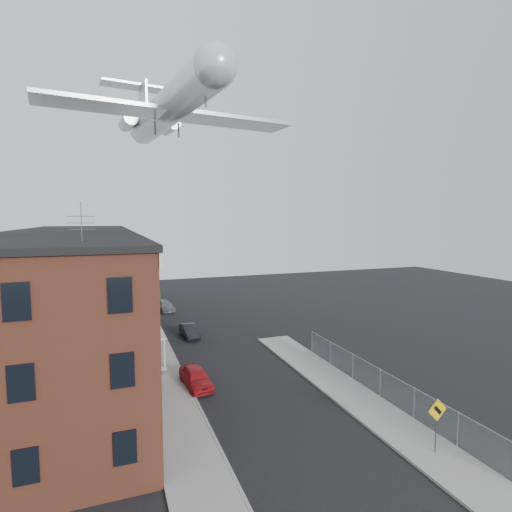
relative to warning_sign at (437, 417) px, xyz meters
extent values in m
plane|color=black|center=(-5.60, 1.03, -1.88)|extent=(120.00, 120.00, 0.00)
cube|color=gray|center=(-11.10, 25.03, -1.82)|extent=(3.00, 62.00, 0.12)
cube|color=gray|center=(-0.10, 7.03, -1.82)|extent=(3.00, 26.00, 0.12)
cube|color=gray|center=(-9.65, 25.03, -1.81)|extent=(0.15, 62.00, 0.14)
cube|color=gray|center=(-1.55, 7.03, -1.81)|extent=(0.15, 26.00, 0.14)
cube|color=#321810|center=(-17.60, 8.03, 3.12)|extent=(10.00, 12.00, 10.00)
cube|color=black|center=(-17.60, 8.03, 8.27)|extent=(10.30, 12.30, 0.30)
cube|color=beige|center=(-12.52, 8.03, 7.82)|extent=(0.16, 12.20, 0.60)
cylinder|color=#515156|center=(-15.60, 6.03, 9.27)|extent=(0.04, 0.04, 2.00)
cube|color=slate|center=(-17.60, 17.53, 3.12)|extent=(10.00, 7.00, 10.00)
cube|color=black|center=(-17.60, 17.53, 8.27)|extent=(10.25, 7.00, 0.30)
cube|color=gray|center=(-11.70, 17.53, -1.33)|extent=(1.80, 6.40, 0.25)
cube|color=beige|center=(-11.70, 17.53, 0.87)|extent=(1.90, 6.50, 0.15)
cube|color=#72675A|center=(-17.60, 24.53, 3.12)|extent=(10.00, 7.00, 10.00)
cube|color=black|center=(-17.60, 24.53, 8.27)|extent=(10.25, 7.00, 0.30)
cube|color=gray|center=(-11.70, 24.53, -1.33)|extent=(1.80, 6.40, 0.25)
cube|color=beige|center=(-11.70, 24.53, 0.87)|extent=(1.90, 6.50, 0.15)
cube|color=slate|center=(-17.60, 31.53, 3.12)|extent=(10.00, 7.00, 10.00)
cube|color=black|center=(-17.60, 31.53, 8.27)|extent=(10.25, 7.00, 0.30)
cube|color=gray|center=(-11.70, 31.53, -1.33)|extent=(1.80, 6.40, 0.25)
cube|color=beige|center=(-11.70, 31.53, 0.87)|extent=(1.90, 6.50, 0.15)
cube|color=#72675A|center=(-17.60, 38.53, 3.12)|extent=(10.00, 7.00, 10.00)
cube|color=black|center=(-17.60, 38.53, 8.27)|extent=(10.25, 7.00, 0.30)
cube|color=gray|center=(-11.70, 38.53, -1.33)|extent=(1.80, 6.40, 0.25)
cube|color=beige|center=(-11.70, 38.53, 0.87)|extent=(1.90, 6.50, 0.15)
cube|color=slate|center=(-17.60, 45.53, 3.12)|extent=(10.00, 7.00, 10.00)
cube|color=black|center=(-17.60, 45.53, 8.27)|extent=(10.25, 7.00, 0.30)
cube|color=gray|center=(-11.70, 45.53, -1.33)|extent=(1.80, 6.40, 0.25)
cube|color=beige|center=(-11.70, 45.53, 0.87)|extent=(1.90, 6.50, 0.15)
cylinder|color=gray|center=(1.40, 0.03, -0.93)|extent=(0.06, 0.06, 1.90)
cylinder|color=gray|center=(1.40, 3.03, -0.93)|extent=(0.06, 0.06, 1.90)
cylinder|color=gray|center=(1.40, 6.03, -0.93)|extent=(0.06, 0.06, 1.90)
cylinder|color=gray|center=(1.40, 9.03, -0.93)|extent=(0.06, 0.06, 1.90)
cylinder|color=gray|center=(1.40, 12.03, -0.93)|extent=(0.06, 0.06, 1.90)
cylinder|color=gray|center=(1.40, 15.03, -0.93)|extent=(0.06, 0.06, 1.90)
cube|color=gray|center=(1.40, 6.03, -0.03)|extent=(0.04, 18.00, 0.04)
cube|color=gray|center=(1.40, 6.03, -0.93)|extent=(0.02, 18.00, 1.80)
cylinder|color=#515156|center=(0.00, 0.03, -0.58)|extent=(0.07, 0.07, 2.60)
cube|color=#E3B80B|center=(0.00, -0.01, 0.37)|extent=(1.10, 0.03, 1.10)
cube|color=black|center=(0.00, -0.03, 0.37)|extent=(0.52, 0.02, 0.52)
cylinder|color=black|center=(-11.20, 19.03, 2.62)|extent=(0.26, 0.26, 9.00)
cube|color=black|center=(-11.20, 19.03, 6.42)|extent=(1.80, 0.12, 0.12)
cylinder|color=black|center=(-11.90, 19.03, 6.62)|extent=(0.08, 0.08, 0.25)
cylinder|color=black|center=(-10.50, 19.03, 6.62)|extent=(0.08, 0.08, 0.25)
cylinder|color=black|center=(-11.00, 29.03, -0.68)|extent=(0.24, 0.24, 2.40)
sphere|color=#1C4111|center=(-11.00, 29.03, 1.72)|extent=(3.20, 3.20, 3.20)
sphere|color=#1C4111|center=(-10.50, 28.73, 1.16)|extent=(2.24, 2.24, 2.24)
imported|color=#A8151B|center=(-9.20, 11.75, -1.21)|extent=(1.95, 4.07, 1.34)
imported|color=black|center=(-7.40, 23.20, -1.27)|extent=(1.47, 3.79, 1.23)
imported|color=slate|center=(-8.08, 35.23, -1.29)|extent=(2.19, 4.26, 1.18)
cylinder|color=silver|center=(-8.94, 23.05, 19.38)|extent=(5.67, 22.15, 2.93)
sphere|color=silver|center=(-7.55, 12.16, 19.38)|extent=(2.93, 2.93, 2.93)
cone|color=silver|center=(-10.32, 33.94, 19.38)|extent=(3.25, 3.09, 2.93)
cube|color=#939399|center=(-8.76, 21.69, 18.46)|extent=(22.26, 6.58, 0.32)
cylinder|color=#939399|center=(-12.10, 30.49, 19.56)|extent=(1.91, 3.81, 1.46)
cylinder|color=#939399|center=(-7.74, 31.04, 19.56)|extent=(1.91, 3.81, 1.46)
cube|color=silver|center=(-10.26, 33.49, 21.94)|extent=(0.67, 3.48, 5.12)
cube|color=#939399|center=(-10.38, 34.39, 24.32)|extent=(8.92, 3.46, 0.23)
cylinder|color=#515156|center=(-7.78, 13.98, 17.73)|extent=(0.15, 0.15, 1.10)
camera|label=1|loc=(-14.48, -14.09, 9.45)|focal=28.00mm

